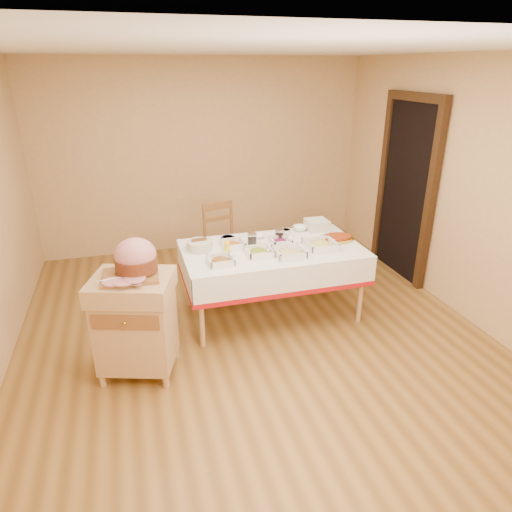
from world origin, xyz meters
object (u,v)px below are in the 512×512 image
(preserve_jar_right, at_px, (279,235))
(dining_table, at_px, (272,262))
(butcher_cart, at_px, (136,320))
(ham_on_board, at_px, (135,260))
(dining_chair, at_px, (223,241))
(bread_basket, at_px, (199,245))
(mustard_bottle, at_px, (227,247))
(plate_stack, at_px, (317,225))
(preserve_jar_left, at_px, (252,240))
(brass_platter, at_px, (337,238))

(preserve_jar_right, bearing_deg, dining_table, -126.60)
(dining_table, bearing_deg, butcher_cart, -155.22)
(ham_on_board, height_order, preserve_jar_right, ham_on_board)
(dining_chair, bearing_deg, bread_basket, -116.39)
(mustard_bottle, xyz_separation_m, plate_stack, (1.13, 0.43, -0.02))
(butcher_cart, xyz_separation_m, ham_on_board, (0.05, 0.04, 0.52))
(butcher_cart, distance_m, preserve_jar_left, 1.50)
(dining_table, height_order, bread_basket, bread_basket)
(preserve_jar_left, relative_size, bread_basket, 0.48)
(butcher_cart, xyz_separation_m, dining_chair, (1.11, 1.66, -0.03))
(bread_basket, distance_m, brass_platter, 1.45)
(dining_chair, distance_m, ham_on_board, 2.02)
(preserve_jar_right, height_order, brass_platter, preserve_jar_right)
(mustard_bottle, relative_size, brass_platter, 0.44)
(preserve_jar_right, distance_m, bread_basket, 0.86)
(butcher_cart, xyz_separation_m, preserve_jar_left, (1.23, 0.79, 0.30))
(dining_table, height_order, plate_stack, plate_stack)
(butcher_cart, distance_m, preserve_jar_right, 1.79)
(butcher_cart, bearing_deg, mustard_bottle, 33.21)
(dining_chair, relative_size, mustard_bottle, 5.81)
(preserve_jar_left, xyz_separation_m, bread_basket, (-0.55, 0.01, -0.01))
(preserve_jar_right, relative_size, brass_platter, 0.32)
(dining_table, bearing_deg, bread_basket, 167.95)
(dining_chair, distance_m, brass_platter, 1.45)
(dining_chair, relative_size, ham_on_board, 2.01)
(dining_table, xyz_separation_m, brass_platter, (0.73, 0.02, 0.18))
(ham_on_board, xyz_separation_m, bread_basket, (0.64, 0.77, -0.23))
(preserve_jar_left, height_order, plate_stack, preserve_jar_left)
(dining_chair, bearing_deg, dining_table, -73.68)
(bread_basket, bearing_deg, preserve_jar_right, 2.33)
(dining_chair, xyz_separation_m, brass_platter, (1.02, -0.99, 0.29))
(butcher_cart, bearing_deg, preserve_jar_right, 28.45)
(butcher_cart, xyz_separation_m, brass_platter, (2.13, 0.67, 0.27))
(bread_basket, bearing_deg, dining_chair, 63.61)
(butcher_cart, xyz_separation_m, mustard_bottle, (0.93, 0.61, 0.32))
(preserve_jar_right, bearing_deg, butcher_cart, -151.55)
(dining_chair, height_order, preserve_jar_left, dining_chair)
(dining_table, relative_size, dining_chair, 1.92)
(preserve_jar_left, relative_size, brass_platter, 0.33)
(butcher_cart, relative_size, dining_chair, 0.95)
(dining_table, xyz_separation_m, plate_stack, (0.65, 0.39, 0.22))
(bread_basket, height_order, brass_platter, bread_basket)
(dining_table, height_order, ham_on_board, ham_on_board)
(brass_platter, bearing_deg, mustard_bottle, -177.16)
(dining_chair, height_order, preserve_jar_right, dining_chair)
(dining_table, xyz_separation_m, dining_chair, (-0.30, 1.01, -0.11))
(dining_table, relative_size, plate_stack, 7.75)
(dining_table, xyz_separation_m, mustard_bottle, (-0.48, -0.04, 0.23))
(plate_stack, bearing_deg, ham_on_board, -153.61)
(bread_basket, relative_size, plate_stack, 1.10)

